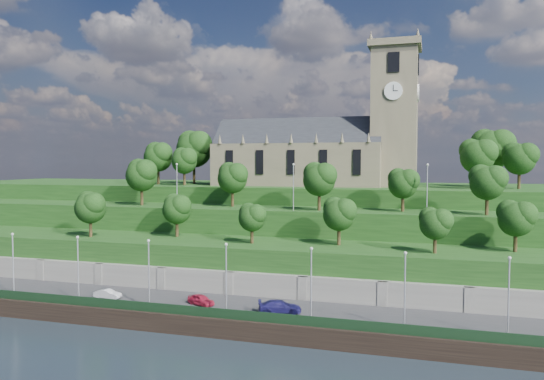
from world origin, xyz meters
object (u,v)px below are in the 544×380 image
(car_left, at_px, (201,300))
(car_right, at_px, (280,307))
(car_middle, at_px, (108,294))
(church, at_px, (323,146))

(car_left, bearing_deg, car_right, -68.77)
(car_right, bearing_deg, car_left, 68.94)
(car_middle, bearing_deg, car_right, -88.66)
(car_middle, xyz_separation_m, car_right, (23.06, 0.09, 0.14))
(car_left, bearing_deg, church, 13.98)
(church, height_order, car_left, church)
(church, relative_size, car_middle, 10.83)
(car_left, relative_size, car_middle, 1.06)
(car_right, bearing_deg, church, -14.04)
(church, xyz_separation_m, car_middle, (-20.09, -41.25, -19.93))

